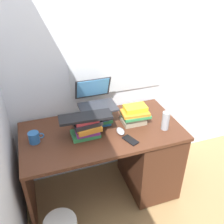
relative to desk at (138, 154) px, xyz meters
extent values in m
plane|color=#9E7A4C|center=(-0.34, 0.03, -0.41)|extent=(6.00, 6.00, 0.00)
cube|color=silver|center=(-0.34, 0.42, 0.89)|extent=(6.00, 0.05, 2.60)
cube|color=silver|center=(-0.07, 0.39, 0.90)|extent=(0.90, 0.01, 0.80)
cube|color=#4C2819|center=(-0.34, 0.03, 0.33)|extent=(1.35, 0.70, 0.03)
cube|color=#4C2819|center=(-1.01, 0.03, -0.05)|extent=(0.02, 0.64, 0.73)
cube|color=#4C2819|center=(0.32, 0.03, -0.05)|extent=(0.02, 0.64, 0.73)
cube|color=#442416|center=(0.11, -0.01, -0.05)|extent=(0.41, 0.59, 0.69)
cube|color=#2672B2|center=(-0.33, 0.14, 0.36)|extent=(0.20, 0.16, 0.02)
cube|color=#338C4C|center=(-0.34, 0.13, 0.38)|extent=(0.23, 0.13, 0.03)
cube|color=#2672B2|center=(-0.35, 0.13, 0.41)|extent=(0.20, 0.14, 0.03)
cube|color=black|center=(-0.35, 0.12, 0.44)|extent=(0.20, 0.18, 0.03)
cube|color=#338C4C|center=(-0.35, 0.13, 0.46)|extent=(0.22, 0.17, 0.02)
cube|color=teal|center=(-0.34, 0.13, 0.49)|extent=(0.19, 0.15, 0.04)
cube|color=#338C4C|center=(-0.49, 0.00, 0.36)|extent=(0.23, 0.16, 0.03)
cube|color=#8C338C|center=(-0.48, 0.00, 0.40)|extent=(0.19, 0.17, 0.04)
cube|color=orange|center=(-0.47, 0.00, 0.44)|extent=(0.21, 0.20, 0.04)
cube|color=black|center=(-0.48, 0.01, 0.47)|extent=(0.24, 0.19, 0.03)
cube|color=#B22D33|center=(-0.48, 0.00, 0.50)|extent=(0.19, 0.13, 0.02)
cube|color=gray|center=(-0.05, 0.05, 0.36)|extent=(0.20, 0.16, 0.04)
cube|color=gray|center=(-0.04, 0.04, 0.40)|extent=(0.19, 0.14, 0.03)
cube|color=#338C4C|center=(-0.03, 0.05, 0.43)|extent=(0.24, 0.19, 0.03)
cube|color=orange|center=(-0.04, 0.04, 0.45)|extent=(0.25, 0.16, 0.02)
cube|color=yellow|center=(-0.03, 0.06, 0.49)|extent=(0.20, 0.13, 0.04)
cube|color=#2D2D33|center=(-0.34, 0.13, 0.52)|extent=(0.31, 0.22, 0.01)
cube|color=#2D2D33|center=(-0.34, 0.28, 0.62)|extent=(0.31, 0.09, 0.20)
cube|color=#59A5E5|center=(-0.34, 0.28, 0.63)|extent=(0.28, 0.07, 0.18)
cube|color=black|center=(-0.48, 0.00, 0.52)|extent=(0.43, 0.17, 0.02)
ellipsoid|color=#A5A8AD|center=(-0.21, -0.06, 0.36)|extent=(0.06, 0.10, 0.04)
cylinder|color=#265999|center=(-0.89, 0.05, 0.39)|extent=(0.09, 0.09, 0.09)
torus|color=#265999|center=(-0.84, 0.05, 0.40)|extent=(0.05, 0.01, 0.05)
cylinder|color=#999EA5|center=(0.17, -0.13, 0.43)|extent=(0.06, 0.06, 0.16)
cube|color=black|center=(-0.17, -0.18, 0.35)|extent=(0.11, 0.15, 0.01)
camera|label=1|loc=(-0.82, -1.62, 1.58)|focal=39.81mm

